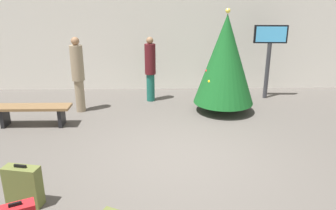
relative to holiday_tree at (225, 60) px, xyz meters
The scene contains 8 objects.
ground_plane 3.15m from the holiday_tree, 115.91° to the right, with size 16.00×16.00×0.00m, color #514C47.
back_wall 2.62m from the holiday_tree, 118.54° to the left, with size 16.00×0.20×3.28m, color beige.
holiday_tree is the anchor object (origin of this frame).
flight_info_kiosk 1.86m from the holiday_tree, 38.16° to the left, with size 0.92×0.14×2.09m.
waiting_bench 4.71m from the holiday_tree, 168.74° to the right, with size 1.72×0.44×0.48m.
traveller_0 3.69m from the holiday_tree, behind, with size 0.42×0.42×1.90m.
traveller_1 2.14m from the holiday_tree, 153.38° to the left, with size 0.34×0.34×1.80m.
suitcase_2 5.38m from the holiday_tree, 132.14° to the right, with size 0.53×0.29×0.64m.
Camera 1 is at (-0.35, -5.38, 2.84)m, focal length 34.82 mm.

